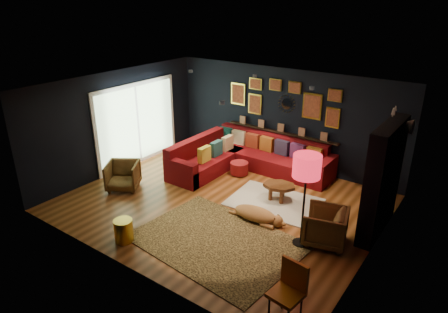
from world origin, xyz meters
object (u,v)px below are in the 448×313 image
Objects in this scene: sectional at (243,158)px; armchair_left at (123,174)px; floor_lamp at (307,170)px; pouf at (239,168)px; armchair_right at (325,225)px; coffee_table at (279,187)px; dog at (255,211)px; gold_stool at (124,231)px; orange_chair at (290,287)px.

sectional is 4.65× the size of armchair_left.
sectional is 1.90× the size of floor_lamp.
floor_lamp is (2.64, -1.91, 1.34)m from pouf.
armchair_left is 4.82m from armchair_right.
armchair_left is at bearing -95.60° from armchair_right.
floor_lamp is at bearing -39.02° from sectional.
armchair_left reaches higher than coffee_table.
armchair_right is 1.46m from dog.
pouf is 2.28m from dog.
gold_stool is at bearing -74.71° from armchair_left.
orange_chair reaches higher than armchair_left.
gold_stool is at bearing -131.90° from dog.
orange_chair is 0.51× the size of floor_lamp.
armchair_right is (3.06, -1.91, 0.06)m from sectional.
armchair_right reaches higher than dog.
coffee_table is 1.14× the size of armchair_right.
dog reaches higher than pouf.
sectional is at bearing 140.98° from floor_lamp.
armchair_left is at bearing -123.35° from sectional.
armchair_right is at bearing -31.99° from sectional.
pouf is at bearing 139.54° from orange_chair.
dog is (0.03, -1.06, -0.10)m from coffee_table.
armchair_right is 1.22m from floor_lamp.
orange_chair is at bearing -70.02° from floor_lamp.
armchair_right reaches higher than gold_stool.
coffee_table is 3.53m from orange_chair.
floor_lamp is (4.44, 0.38, 1.15)m from armchair_left.
dog is at bearing 51.44° from gold_stool.
sectional is 7.73× the size of gold_stool.
pouf is 0.60× the size of armchair_right.
gold_stool is 0.48× the size of orange_chair.
gold_stool is 3.41m from orange_chair.
armchair_left is 4.60m from floor_lamp.
sectional reaches higher than dog.
coffee_table is 0.96× the size of orange_chair.
armchair_right is at bearing -33.02° from coffee_table.
gold_stool is 0.35× the size of dog.
armchair_left is at bearing -173.40° from dog.
gold_stool is 0.25× the size of floor_lamp.
orange_chair is 2.12m from floor_lamp.
pouf is 0.36× the size of dog.
dog is (-1.45, -0.09, -0.17)m from armchair_right.
armchair_right is 0.84× the size of orange_chair.
dog is (1.63, 2.05, -0.00)m from gold_stool.
sectional is 0.35m from pouf.
armchair_right is at bearing -28.36° from pouf.
armchair_right is (1.48, -0.96, 0.06)m from coffee_table.
dog is (-1.12, 0.21, -1.30)m from floor_lamp.
floor_lamp is at bearing 117.72° from orange_chair.
armchair_left is 0.58× the size of dog.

